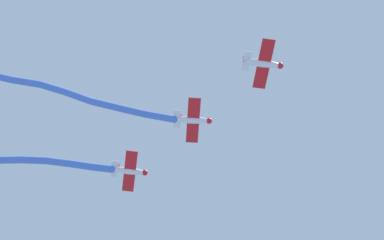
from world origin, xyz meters
The scene contains 5 objects.
airplane_lead centered at (-1.73, 1.25, 69.04)m, with size 5.02×5.65×1.55m.
airplane_left_wing centered at (-1.60, 12.10, 69.29)m, with size 5.24×5.42×1.55m.
smoke_trail_left_wing centered at (-12.27, 20.13, 70.73)m, with size 19.24×13.47×3.25m.
airplane_right_wing centered at (-1.45, 22.97, 69.54)m, with size 5.02×5.66×1.55m.
smoke_trail_right_wing centered at (-12.30, 34.78, 70.85)m, with size 17.18×23.23×3.06m.
Camera 1 is at (-31.44, -15.80, 3.20)m, focal length 62.09 mm.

